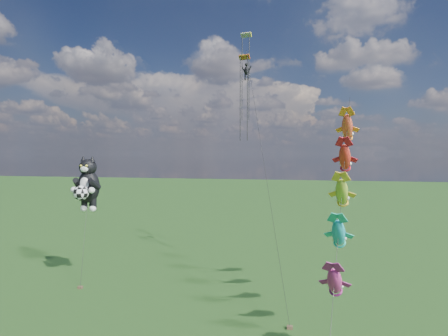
# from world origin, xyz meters

# --- Properties ---
(ground) EXTENTS (300.00, 300.00, 0.00)m
(ground) POSITION_xyz_m (0.00, 0.00, 0.00)
(ground) COLOR #0F340D
(cat_kite_rig) EXTENTS (2.54, 4.17, 11.81)m
(cat_kite_rig) POSITION_xyz_m (-4.88, 7.50, 9.13)
(cat_kite_rig) COLOR #4E3928
(cat_kite_rig) RESTS_ON ground
(fish_windsock_rig) EXTENTS (3.15, 15.73, 16.69)m
(fish_windsock_rig) POSITION_xyz_m (17.78, 1.46, 9.37)
(fish_windsock_rig) COLOR #4E3928
(fish_windsock_rig) RESTS_ON ground
(parafoil_rig) EXTENTS (6.30, 16.68, 25.45)m
(parafoil_rig) POSITION_xyz_m (9.38, 14.82, 20.39)
(parafoil_rig) COLOR #4E3928
(parafoil_rig) RESTS_ON ground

